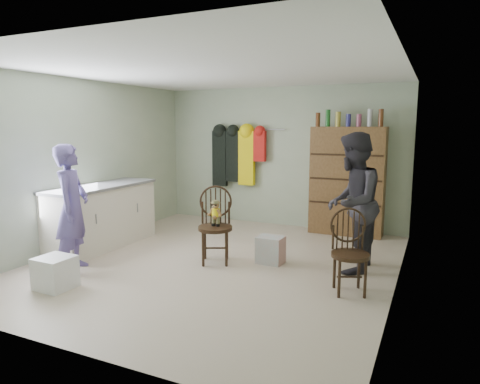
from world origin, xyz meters
The scene contains 11 objects.
ground_plane centered at (0.00, 0.00, 0.00)m, with size 5.00×5.00×0.00m, color beige.
room_walls centered at (0.00, 0.53, 1.58)m, with size 5.00×5.00×5.00m.
counter centered at (-1.95, 0.00, 0.47)m, with size 0.64×1.86×0.94m.
plastic_tub centered at (-1.24, -1.55, 0.18)m, with size 0.38×0.36×0.36m, color white.
chair_front centered at (-0.05, 0.06, 0.57)m, with size 0.60×0.60×1.02m.
chair_far centered at (1.78, -0.25, 0.50)m, with size 0.54×0.54×0.92m.
striped_bag centered at (0.65, 0.31, 0.18)m, with size 0.34×0.27×0.36m, color #E57F72.
person_left centered at (-1.52, -0.97, 0.80)m, with size 0.58×0.38×1.60m, color #605398.
person_right centered at (1.67, 0.46, 0.87)m, with size 0.85×0.66×1.74m, color #2D2B33.
dresser centered at (1.25, 2.30, 0.91)m, with size 1.20×0.39×2.08m.
coat_rack centered at (-0.83, 2.38, 1.25)m, with size 1.42×0.12×1.09m.
Camera 1 is at (2.59, -4.86, 1.82)m, focal length 32.00 mm.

